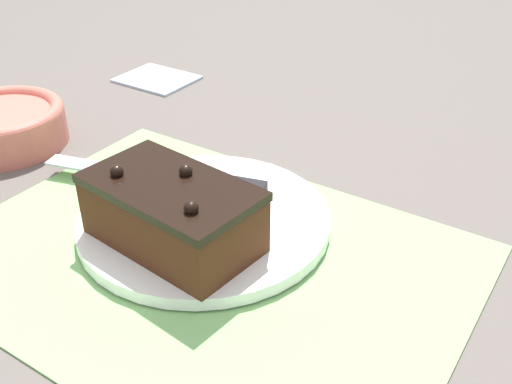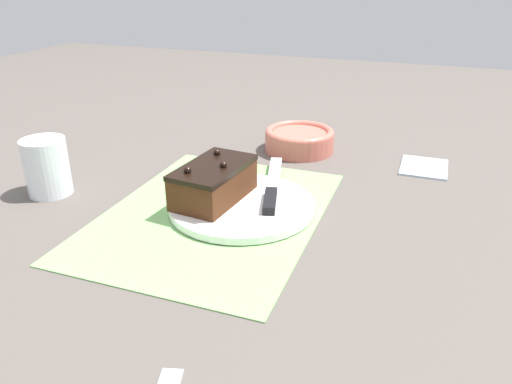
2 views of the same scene
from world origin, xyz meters
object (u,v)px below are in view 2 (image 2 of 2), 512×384
object	(u,v)px
cake_plate	(242,205)
drinking_glass	(47,167)
chocolate_cake	(214,182)
small_bowl	(299,139)
serving_knife	(272,191)

from	to	relation	value
cake_plate	drinking_glass	xyz separation A→B (m)	(-0.05, 0.35, 0.04)
chocolate_cake	drinking_glass	xyz separation A→B (m)	(-0.05, 0.30, 0.00)
chocolate_cake	small_bowl	bearing A→B (deg)	-10.44
drinking_glass	serving_knife	bearing A→B (deg)	-75.29
cake_plate	small_bowl	world-z (taller)	small_bowl
chocolate_cake	serving_knife	xyz separation A→B (m)	(0.05, -0.08, -0.03)
drinking_glass	small_bowl	distance (m)	0.51
cake_plate	small_bowl	distance (m)	0.32
cake_plate	serving_knife	bearing A→B (deg)	-37.74
chocolate_cake	serving_knife	world-z (taller)	chocolate_cake
cake_plate	chocolate_cake	world-z (taller)	chocolate_cake
cake_plate	chocolate_cake	xyz separation A→B (m)	(-0.00, 0.05, 0.04)
serving_knife	small_bowl	distance (m)	0.27
cake_plate	chocolate_cake	bearing A→B (deg)	94.18
drinking_glass	small_bowl	xyz separation A→B (m)	(0.37, -0.36, -0.02)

